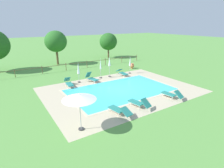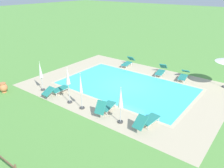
{
  "view_description": "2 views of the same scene",
  "coord_description": "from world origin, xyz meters",
  "px_view_note": "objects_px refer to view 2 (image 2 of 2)",
  "views": [
    {
      "loc": [
        -9.87,
        -13.69,
        6.34
      ],
      "look_at": [
        -0.73,
        0.5,
        0.6
      ],
      "focal_mm": 28.84,
      "sensor_mm": 36.0,
      "label": 1
    },
    {
      "loc": [
        -8.83,
        13.5,
        7.27
      ],
      "look_at": [
        0.25,
        1.5,
        0.64
      ],
      "focal_mm": 36.07,
      "sensor_mm": 36.0,
      "label": 2
    }
  ],
  "objects_px": {
    "sun_lounger_north_far": "(106,107)",
    "sun_lounger_south_mid": "(184,75)",
    "sun_lounger_north_end": "(128,62)",
    "sun_lounger_south_near_corner": "(57,90)",
    "patio_umbrella_closed_row_west": "(68,79)",
    "patio_umbrella_closed_row_centre": "(41,72)",
    "sun_lounger_north_near_steps": "(147,120)",
    "patio_umbrella_closed_row_mid_east": "(81,87)",
    "patio_umbrella_closed_row_mid_west": "(121,100)",
    "sun_lounger_north_mid": "(161,71)",
    "terracotta_urn_near_fence": "(3,87)"
  },
  "relations": [
    {
      "from": "sun_lounger_north_near_steps",
      "to": "patio_umbrella_closed_row_west",
      "type": "relative_size",
      "value": 0.8
    },
    {
      "from": "sun_lounger_north_mid",
      "to": "terracotta_urn_near_fence",
      "type": "distance_m",
      "value": 12.83
    },
    {
      "from": "patio_umbrella_closed_row_centre",
      "to": "sun_lounger_north_mid",
      "type": "bearing_deg",
      "value": -124.14
    },
    {
      "from": "patio_umbrella_closed_row_mid_east",
      "to": "sun_lounger_north_far",
      "type": "bearing_deg",
      "value": -159.89
    },
    {
      "from": "sun_lounger_north_end",
      "to": "patio_umbrella_closed_row_centre",
      "type": "distance_m",
      "value": 8.85
    },
    {
      "from": "sun_lounger_north_near_steps",
      "to": "terracotta_urn_near_fence",
      "type": "xyz_separation_m",
      "value": [
        10.54,
        2.53,
        0.03
      ]
    },
    {
      "from": "sun_lounger_north_end",
      "to": "sun_lounger_south_near_corner",
      "type": "xyz_separation_m",
      "value": [
        0.65,
        8.36,
        -0.02
      ]
    },
    {
      "from": "sun_lounger_north_mid",
      "to": "patio_umbrella_closed_row_west",
      "type": "bearing_deg",
      "value": 73.06
    },
    {
      "from": "sun_lounger_north_far",
      "to": "sun_lounger_south_near_corner",
      "type": "bearing_deg",
      "value": 2.06
    },
    {
      "from": "sun_lounger_south_near_corner",
      "to": "patio_umbrella_closed_row_centre",
      "type": "bearing_deg",
      "value": 7.61
    },
    {
      "from": "sun_lounger_north_far",
      "to": "sun_lounger_south_mid",
      "type": "xyz_separation_m",
      "value": [
        -1.87,
        -8.14,
        -0.05
      ]
    },
    {
      "from": "patio_umbrella_closed_row_centre",
      "to": "patio_umbrella_closed_row_mid_west",
      "type": "bearing_deg",
      "value": 179.68
    },
    {
      "from": "sun_lounger_north_near_steps",
      "to": "sun_lounger_north_far",
      "type": "bearing_deg",
      "value": 4.55
    },
    {
      "from": "patio_umbrella_closed_row_west",
      "to": "terracotta_urn_near_fence",
      "type": "height_order",
      "value": "patio_umbrella_closed_row_west"
    },
    {
      "from": "sun_lounger_north_far",
      "to": "sun_lounger_north_end",
      "type": "height_order",
      "value": "sun_lounger_north_far"
    },
    {
      "from": "terracotta_urn_near_fence",
      "to": "sun_lounger_north_end",
      "type": "bearing_deg",
      "value": -110.86
    },
    {
      "from": "sun_lounger_north_far",
      "to": "patio_umbrella_closed_row_west",
      "type": "relative_size",
      "value": 0.75
    },
    {
      "from": "patio_umbrella_closed_row_mid_east",
      "to": "sun_lounger_north_near_steps",
      "type": "bearing_deg",
      "value": -169.8
    },
    {
      "from": "patio_umbrella_closed_row_mid_east",
      "to": "terracotta_urn_near_fence",
      "type": "relative_size",
      "value": 3.21
    },
    {
      "from": "sun_lounger_south_mid",
      "to": "patio_umbrella_closed_row_mid_east",
      "type": "bearing_deg",
      "value": 68.83
    },
    {
      "from": "sun_lounger_north_mid",
      "to": "sun_lounger_north_far",
      "type": "relative_size",
      "value": 1.09
    },
    {
      "from": "patio_umbrella_closed_row_west",
      "to": "patio_umbrella_closed_row_mid_east",
      "type": "distance_m",
      "value": 1.24
    },
    {
      "from": "sun_lounger_north_end",
      "to": "terracotta_urn_near_fence",
      "type": "xyz_separation_m",
      "value": [
        4.01,
        10.51,
        0.03
      ]
    },
    {
      "from": "terracotta_urn_near_fence",
      "to": "sun_lounger_north_mid",
      "type": "bearing_deg",
      "value": -126.48
    },
    {
      "from": "patio_umbrella_closed_row_centre",
      "to": "terracotta_urn_near_fence",
      "type": "relative_size",
      "value": 3.01
    },
    {
      "from": "terracotta_urn_near_fence",
      "to": "patio_umbrella_closed_row_mid_east",
      "type": "bearing_deg",
      "value": -164.27
    },
    {
      "from": "sun_lounger_north_end",
      "to": "terracotta_urn_near_fence",
      "type": "height_order",
      "value": "sun_lounger_north_end"
    },
    {
      "from": "sun_lounger_north_near_steps",
      "to": "patio_umbrella_closed_row_mid_east",
      "type": "bearing_deg",
      "value": 10.2
    },
    {
      "from": "sun_lounger_south_mid",
      "to": "patio_umbrella_closed_row_west",
      "type": "xyz_separation_m",
      "value": [
        4.58,
        8.62,
        1.39
      ]
    },
    {
      "from": "sun_lounger_north_far",
      "to": "patio_umbrella_closed_row_west",
      "type": "bearing_deg",
      "value": 10.05
    },
    {
      "from": "sun_lounger_south_mid",
      "to": "patio_umbrella_closed_row_centre",
      "type": "xyz_separation_m",
      "value": [
        7.66,
        8.49,
        1.11
      ]
    },
    {
      "from": "sun_lounger_north_far",
      "to": "patio_umbrella_closed_row_centre",
      "type": "height_order",
      "value": "patio_umbrella_closed_row_centre"
    },
    {
      "from": "sun_lounger_north_far",
      "to": "sun_lounger_south_mid",
      "type": "bearing_deg",
      "value": -102.92
    },
    {
      "from": "sun_lounger_south_near_corner",
      "to": "patio_umbrella_closed_row_centre",
      "type": "relative_size",
      "value": 0.92
    },
    {
      "from": "patio_umbrella_closed_row_west",
      "to": "patio_umbrella_closed_row_mid_west",
      "type": "bearing_deg",
      "value": -178.65
    },
    {
      "from": "sun_lounger_north_far",
      "to": "sun_lounger_south_mid",
      "type": "relative_size",
      "value": 0.88
    },
    {
      "from": "sun_lounger_south_mid",
      "to": "patio_umbrella_closed_row_mid_west",
      "type": "distance_m",
      "value": 8.62
    },
    {
      "from": "sun_lounger_south_mid",
      "to": "patio_umbrella_closed_row_west",
      "type": "relative_size",
      "value": 0.85
    },
    {
      "from": "sun_lounger_north_near_steps",
      "to": "terracotta_urn_near_fence",
      "type": "distance_m",
      "value": 10.84
    },
    {
      "from": "patio_umbrella_closed_row_west",
      "to": "patio_umbrella_closed_row_centre",
      "type": "relative_size",
      "value": 1.11
    },
    {
      "from": "patio_umbrella_closed_row_mid_east",
      "to": "sun_lounger_north_end",
      "type": "bearing_deg",
      "value": -75.58
    },
    {
      "from": "patio_umbrella_closed_row_mid_east",
      "to": "sun_lounger_south_mid",
      "type": "bearing_deg",
      "value": -111.17
    },
    {
      "from": "patio_umbrella_closed_row_mid_west",
      "to": "sun_lounger_north_mid",
      "type": "bearing_deg",
      "value": -79.78
    },
    {
      "from": "sun_lounger_south_near_corner",
      "to": "terracotta_urn_near_fence",
      "type": "relative_size",
      "value": 2.76
    },
    {
      "from": "sun_lounger_south_mid",
      "to": "patio_umbrella_closed_row_west",
      "type": "height_order",
      "value": "patio_umbrella_closed_row_west"
    },
    {
      "from": "sun_lounger_north_near_steps",
      "to": "sun_lounger_north_far",
      "type": "relative_size",
      "value": 1.06
    },
    {
      "from": "sun_lounger_north_end",
      "to": "sun_lounger_north_near_steps",
      "type": "bearing_deg",
      "value": 129.29
    },
    {
      "from": "sun_lounger_south_near_corner",
      "to": "sun_lounger_south_mid",
      "type": "height_order",
      "value": "sun_lounger_south_near_corner"
    },
    {
      "from": "patio_umbrella_closed_row_centre",
      "to": "patio_umbrella_closed_row_mid_east",
      "type": "xyz_separation_m",
      "value": [
        -4.29,
        0.2,
        0.03
      ]
    },
    {
      "from": "sun_lounger_south_mid",
      "to": "patio_umbrella_closed_row_mid_west",
      "type": "bearing_deg",
      "value": 86.76
    }
  ]
}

